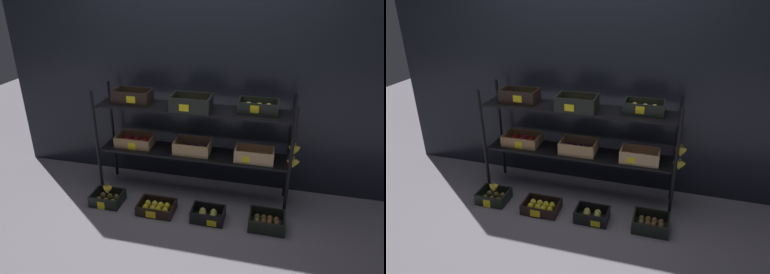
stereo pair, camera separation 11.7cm
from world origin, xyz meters
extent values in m
plane|color=slate|center=(0.00, 0.00, 0.00)|extent=(10.00, 10.00, 0.00)
cube|color=black|center=(0.00, 0.38, 1.13)|extent=(4.28, 0.12, 2.26)
cylinder|color=black|center=(-0.94, -0.18, 0.56)|extent=(0.03, 0.03, 1.11)
cylinder|color=black|center=(0.94, -0.18, 0.56)|extent=(0.03, 0.03, 1.11)
cylinder|color=black|center=(-0.94, 0.18, 0.56)|extent=(0.03, 0.03, 1.11)
cylinder|color=black|center=(0.94, 0.18, 0.56)|extent=(0.03, 0.03, 1.11)
cube|color=black|center=(0.00, 0.00, 0.48)|extent=(1.85, 0.33, 0.02)
cube|color=black|center=(0.00, 0.00, 0.95)|extent=(1.85, 0.33, 0.02)
cube|color=#A87F51|center=(-0.61, 0.03, 0.50)|extent=(0.38, 0.25, 0.01)
cube|color=#A87F51|center=(-0.61, -0.09, 0.55)|extent=(0.38, 0.02, 0.10)
cube|color=#A87F51|center=(-0.61, 0.15, 0.55)|extent=(0.38, 0.02, 0.10)
cube|color=#A87F51|center=(-0.79, 0.03, 0.55)|extent=(0.02, 0.22, 0.10)
cube|color=#A87F51|center=(-0.43, 0.03, 0.55)|extent=(0.02, 0.22, 0.10)
sphere|color=red|center=(-0.70, -0.01, 0.54)|extent=(0.07, 0.07, 0.07)
sphere|color=red|center=(-0.61, -0.01, 0.54)|extent=(0.07, 0.07, 0.07)
sphere|color=red|center=(-0.52, -0.01, 0.54)|extent=(0.07, 0.07, 0.07)
sphere|color=red|center=(-0.70, 0.06, 0.54)|extent=(0.07, 0.07, 0.07)
sphere|color=red|center=(-0.61, 0.06, 0.54)|extent=(0.07, 0.07, 0.07)
sphere|color=red|center=(-0.52, 0.06, 0.54)|extent=(0.07, 0.07, 0.07)
cube|color=yellow|center=(-0.60, -0.10, 0.53)|extent=(0.08, 0.01, 0.08)
cube|color=tan|center=(0.01, 0.01, 0.50)|extent=(0.36, 0.25, 0.01)
cube|color=tan|center=(0.01, -0.11, 0.56)|extent=(0.36, 0.02, 0.11)
cube|color=tan|center=(0.01, 0.12, 0.56)|extent=(0.36, 0.02, 0.11)
cube|color=tan|center=(-0.16, 0.01, 0.56)|extent=(0.02, 0.22, 0.11)
cube|color=tan|center=(0.18, 0.01, 0.56)|extent=(0.02, 0.22, 0.11)
sphere|color=brown|center=(-0.10, -0.05, 0.53)|extent=(0.05, 0.05, 0.05)
sphere|color=#6D1D4C|center=(-0.05, -0.05, 0.53)|extent=(0.05, 0.05, 0.05)
sphere|color=maroon|center=(0.01, -0.05, 0.53)|extent=(0.05, 0.05, 0.05)
sphere|color=#67254E|center=(0.06, -0.05, 0.53)|extent=(0.05, 0.05, 0.05)
sphere|color=#5B2B5D|center=(0.11, -0.05, 0.53)|extent=(0.05, 0.05, 0.05)
sphere|color=#662056|center=(-0.11, 0.01, 0.53)|extent=(0.05, 0.05, 0.05)
sphere|color=#591D4C|center=(-0.05, 0.01, 0.53)|extent=(0.05, 0.05, 0.05)
sphere|color=#6C2247|center=(0.01, 0.00, 0.53)|extent=(0.05, 0.05, 0.05)
sphere|color=#57274E|center=(0.06, 0.00, 0.53)|extent=(0.05, 0.05, 0.05)
sphere|color=#671E54|center=(0.11, 0.00, 0.53)|extent=(0.05, 0.05, 0.05)
sphere|color=#6C1D57|center=(-0.11, 0.06, 0.53)|extent=(0.05, 0.05, 0.05)
sphere|color=#661C5D|center=(-0.05, 0.06, 0.53)|extent=(0.05, 0.05, 0.05)
sphere|color=#6C1D5A|center=(0.01, 0.06, 0.53)|extent=(0.05, 0.05, 0.05)
sphere|color=#642E49|center=(0.06, 0.06, 0.53)|extent=(0.05, 0.05, 0.05)
sphere|color=#602357|center=(0.12, 0.06, 0.53)|extent=(0.05, 0.05, 0.05)
cube|color=tan|center=(0.62, -0.03, 0.50)|extent=(0.37, 0.20, 0.01)
cube|color=tan|center=(0.62, -0.12, 0.56)|extent=(0.37, 0.02, 0.11)
cube|color=tan|center=(0.62, 0.07, 0.56)|extent=(0.37, 0.02, 0.11)
cube|color=tan|center=(0.44, -0.03, 0.56)|extent=(0.02, 0.17, 0.11)
cube|color=tan|center=(0.79, -0.03, 0.56)|extent=(0.02, 0.17, 0.11)
sphere|color=orange|center=(0.51, -0.06, 0.54)|extent=(0.06, 0.06, 0.06)
sphere|color=orange|center=(0.58, -0.05, 0.54)|extent=(0.06, 0.06, 0.06)
sphere|color=orange|center=(0.65, -0.06, 0.54)|extent=(0.06, 0.06, 0.06)
sphere|color=orange|center=(0.72, -0.05, 0.54)|extent=(0.06, 0.06, 0.06)
sphere|color=orange|center=(0.52, 0.00, 0.54)|extent=(0.06, 0.06, 0.06)
sphere|color=orange|center=(0.58, 0.00, 0.54)|extent=(0.06, 0.06, 0.06)
sphere|color=orange|center=(0.65, 0.00, 0.54)|extent=(0.06, 0.06, 0.06)
sphere|color=orange|center=(0.72, 0.00, 0.54)|extent=(0.06, 0.06, 0.06)
cube|color=yellow|center=(0.55, -0.13, 0.55)|extent=(0.07, 0.01, 0.06)
cube|color=black|center=(-0.60, 0.01, 0.97)|extent=(0.37, 0.21, 0.01)
cube|color=black|center=(-0.60, -0.09, 1.03)|extent=(0.37, 0.02, 0.12)
cube|color=black|center=(-0.60, 0.10, 1.03)|extent=(0.37, 0.02, 0.12)
cube|color=black|center=(-0.77, 0.01, 1.03)|extent=(0.02, 0.18, 0.12)
cube|color=black|center=(-0.42, 0.01, 1.03)|extent=(0.02, 0.18, 0.12)
sphere|color=#8FBC37|center=(-0.68, -0.02, 1.01)|extent=(0.07, 0.07, 0.07)
sphere|color=#8AC246|center=(-0.60, -0.02, 1.01)|extent=(0.07, 0.07, 0.07)
sphere|color=#96C345|center=(-0.51, -0.01, 1.01)|extent=(0.07, 0.07, 0.07)
sphere|color=#84BE3C|center=(-0.68, 0.03, 1.01)|extent=(0.07, 0.07, 0.07)
sphere|color=#87B641|center=(-0.60, 0.03, 1.01)|extent=(0.07, 0.07, 0.07)
sphere|color=#94B143|center=(-0.51, 0.03, 1.01)|extent=(0.07, 0.07, 0.07)
cube|color=yellow|center=(-0.58, -0.10, 1.03)|extent=(0.09, 0.01, 0.07)
cube|color=black|center=(0.01, -0.05, 0.97)|extent=(0.37, 0.23, 0.01)
cube|color=black|center=(0.01, -0.16, 1.04)|extent=(0.37, 0.02, 0.13)
cube|color=black|center=(0.01, 0.06, 1.04)|extent=(0.37, 0.02, 0.13)
cube|color=black|center=(-0.17, -0.05, 1.04)|extent=(0.02, 0.20, 0.13)
cube|color=black|center=(0.18, -0.05, 1.04)|extent=(0.02, 0.20, 0.13)
sphere|color=orange|center=(-0.08, -0.09, 1.01)|extent=(0.07, 0.07, 0.07)
sphere|color=orange|center=(0.00, -0.09, 1.01)|extent=(0.07, 0.07, 0.07)
sphere|color=orange|center=(0.10, -0.08, 1.01)|extent=(0.07, 0.07, 0.07)
sphere|color=orange|center=(-0.08, -0.02, 1.01)|extent=(0.07, 0.07, 0.07)
sphere|color=orange|center=(0.01, -0.03, 1.01)|extent=(0.07, 0.07, 0.07)
sphere|color=orange|center=(0.09, -0.02, 1.01)|extent=(0.07, 0.07, 0.07)
cube|color=yellow|center=(-0.03, -0.17, 1.02)|extent=(0.09, 0.00, 0.06)
cube|color=black|center=(0.61, 0.02, 0.97)|extent=(0.36, 0.21, 0.01)
cube|color=black|center=(0.61, -0.07, 1.02)|extent=(0.36, 0.02, 0.10)
cube|color=black|center=(0.61, 0.12, 1.02)|extent=(0.36, 0.02, 0.10)
cube|color=black|center=(0.44, 0.02, 1.02)|extent=(0.02, 0.18, 0.10)
cube|color=black|center=(0.79, 0.02, 1.02)|extent=(0.02, 0.18, 0.10)
sphere|color=gold|center=(0.52, 0.00, 1.01)|extent=(0.07, 0.07, 0.07)
sphere|color=#D7C649|center=(0.61, -0.01, 1.01)|extent=(0.07, 0.07, 0.07)
sphere|color=#DAB050|center=(0.70, -0.01, 1.01)|extent=(0.07, 0.07, 0.07)
sphere|color=#E3C84C|center=(0.52, 0.05, 1.01)|extent=(0.07, 0.07, 0.07)
sphere|color=#D7C54F|center=(0.62, 0.05, 1.01)|extent=(0.07, 0.07, 0.07)
sphere|color=#DFBF52|center=(0.70, 0.05, 1.01)|extent=(0.07, 0.07, 0.07)
cube|color=yellow|center=(0.59, -0.08, 1.02)|extent=(0.08, 0.01, 0.07)
cylinder|color=brown|center=(0.98, 0.01, 0.55)|extent=(0.02, 0.02, 0.02)
ellipsoid|color=yellow|center=(0.96, 0.00, 0.49)|extent=(0.09, 0.03, 0.08)
ellipsoid|color=yellow|center=(0.96, 0.01, 0.49)|extent=(0.08, 0.03, 0.09)
ellipsoid|color=yellow|center=(0.98, 0.00, 0.49)|extent=(0.05, 0.03, 0.09)
ellipsoid|color=yellow|center=(0.99, 0.00, 0.49)|extent=(0.05, 0.03, 0.09)
ellipsoid|color=yellow|center=(0.99, 0.01, 0.49)|extent=(0.07, 0.03, 0.09)
ellipsoid|color=yellow|center=(1.00, 0.00, 0.49)|extent=(0.09, 0.03, 0.09)
cylinder|color=brown|center=(0.98, 0.06, 0.66)|extent=(0.02, 0.02, 0.02)
ellipsoid|color=yellow|center=(0.96, 0.06, 0.61)|extent=(0.09, 0.03, 0.09)
ellipsoid|color=yellow|center=(0.97, 0.06, 0.61)|extent=(0.06, 0.03, 0.10)
ellipsoid|color=yellow|center=(0.98, 0.05, 0.61)|extent=(0.03, 0.03, 0.09)
ellipsoid|color=yellow|center=(0.99, 0.06, 0.61)|extent=(0.06, 0.03, 0.10)
ellipsoid|color=yellow|center=(1.00, 0.05, 0.61)|extent=(0.08, 0.03, 0.10)
cube|color=black|center=(-0.79, -0.36, 0.01)|extent=(0.30, 0.24, 0.01)
cube|color=black|center=(-0.79, -0.48, 0.06)|extent=(0.30, 0.02, 0.10)
cube|color=black|center=(-0.79, -0.25, 0.06)|extent=(0.30, 0.02, 0.10)
cube|color=black|center=(-0.93, -0.36, 0.06)|extent=(0.02, 0.21, 0.10)
cube|color=black|center=(-0.65, -0.36, 0.06)|extent=(0.02, 0.21, 0.10)
ellipsoid|color=brown|center=(-0.87, -0.40, 0.05)|extent=(0.05, 0.05, 0.07)
ellipsoid|color=brown|center=(-0.79, -0.40, 0.05)|extent=(0.05, 0.05, 0.07)
ellipsoid|color=brown|center=(-0.72, -0.40, 0.05)|extent=(0.05, 0.05, 0.07)
ellipsoid|color=brown|center=(-0.86, -0.32, 0.05)|extent=(0.05, 0.05, 0.07)
ellipsoid|color=brown|center=(-0.79, -0.32, 0.05)|extent=(0.05, 0.05, 0.07)
ellipsoid|color=brown|center=(-0.72, -0.32, 0.05)|extent=(0.05, 0.05, 0.07)
cube|color=yellow|center=(-0.80, -0.49, 0.04)|extent=(0.08, 0.01, 0.08)
cube|color=black|center=(-0.26, -0.39, 0.01)|extent=(0.36, 0.25, 0.01)
cube|color=black|center=(-0.26, -0.50, 0.06)|extent=(0.36, 0.02, 0.09)
cube|color=black|center=(-0.26, -0.27, 0.06)|extent=(0.36, 0.02, 0.09)
cube|color=black|center=(-0.43, -0.39, 0.06)|extent=(0.02, 0.21, 0.09)
cube|color=black|center=(-0.09, -0.39, 0.06)|extent=(0.02, 0.21, 0.09)
ellipsoid|color=yellow|center=(-0.36, -0.42, 0.05)|extent=(0.06, 0.06, 0.08)
ellipsoid|color=yellow|center=(-0.29, -0.42, 0.05)|extent=(0.06, 0.06, 0.08)
ellipsoid|color=yellow|center=(-0.23, -0.43, 0.05)|extent=(0.06, 0.06, 0.08)
ellipsoid|color=yellow|center=(-0.16, -0.43, 0.05)|extent=(0.06, 0.06, 0.08)
ellipsoid|color=yellow|center=(-0.36, -0.35, 0.05)|extent=(0.06, 0.06, 0.08)
ellipsoid|color=yellow|center=(-0.29, -0.35, 0.05)|extent=(0.06, 0.06, 0.08)
ellipsoid|color=yellow|center=(-0.23, -0.35, 0.05)|extent=(0.06, 0.06, 0.08)
ellipsoid|color=yellow|center=(-0.17, -0.35, 0.05)|extent=(0.06, 0.06, 0.08)
cube|color=yellow|center=(-0.28, -0.51, 0.05)|extent=(0.10, 0.01, 0.07)
cube|color=black|center=(0.25, -0.39, 0.01)|extent=(0.31, 0.21, 0.01)
cube|color=black|center=(0.25, -0.49, 0.07)|extent=(0.31, 0.02, 0.11)
cube|color=black|center=(0.25, -0.29, 0.07)|extent=(0.31, 0.02, 0.11)
cube|color=black|center=(0.10, -0.39, 0.07)|extent=(0.02, 0.18, 0.11)
cube|color=black|center=(0.40, -0.39, 0.07)|extent=(0.02, 0.18, 0.11)
ellipsoid|color=#B9AA4B|center=(0.20, -0.41, 0.06)|extent=(0.07, 0.07, 0.09)
ellipsoid|color=#A7B54D|center=(0.30, -0.42, 0.06)|extent=(0.07, 0.07, 0.09)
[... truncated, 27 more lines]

